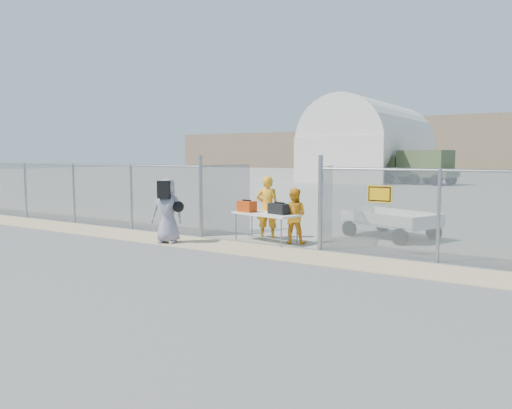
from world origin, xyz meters
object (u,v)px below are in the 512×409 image
Objects in this scene: folding_table at (266,228)px; utility_trailer at (391,224)px; security_worker_right at (294,216)px; visitor at (167,211)px; security_worker_left at (267,207)px.

utility_trailer is at bearing 55.74° from folding_table.
folding_table is 0.57× the size of utility_trailer.
security_worker_right is 3.58m from visitor.
visitor reaches higher than folding_table.
folding_table is 1.27× the size of security_worker_right.
security_worker_right reaches higher than utility_trailer.
utility_trailer is (5.10, 4.28, -0.50)m from visitor.
security_worker_left is (-0.31, 0.60, 0.52)m from folding_table.
security_worker_right reaches higher than folding_table.
security_worker_left is at bearing -34.22° from security_worker_right.
security_worker_left is 1.14m from security_worker_right.
security_worker_right is at bearing 10.63° from visitor.
security_worker_right is at bearing 142.11° from security_worker_left.
utility_trailer is (2.80, 2.68, 0.00)m from folding_table.
security_worker_right is (1.07, -0.35, -0.15)m from security_worker_left.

